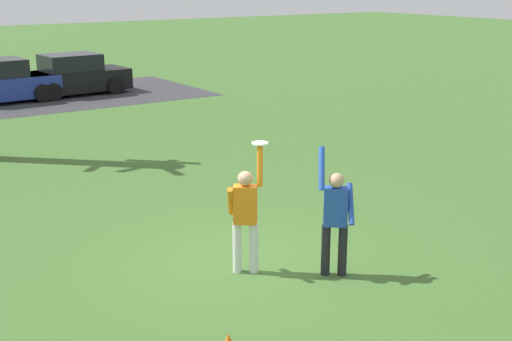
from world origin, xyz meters
TOP-DOWN VIEW (x-y plane):
  - ground_plane at (0.00, 0.00)m, footprint 120.00×120.00m
  - person_catcher at (-0.24, -0.33)m, footprint 0.57×0.55m
  - person_defender at (0.85, -1.19)m, footprint 0.65×0.64m
  - frisbee_disc at (-0.06, -0.47)m, footprint 0.25×0.25m
  - parked_car_black at (3.56, 17.70)m, footprint 4.21×2.24m

SIDE VIEW (x-z plane):
  - ground_plane at x=0.00m, z-range 0.00..0.00m
  - parked_car_black at x=3.56m, z-range -0.07..1.52m
  - person_defender at x=0.85m, z-range -0.04..2.00m
  - person_catcher at x=-0.24m, z-range -0.06..2.02m
  - frisbee_disc at x=-0.06m, z-range 2.08..2.10m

